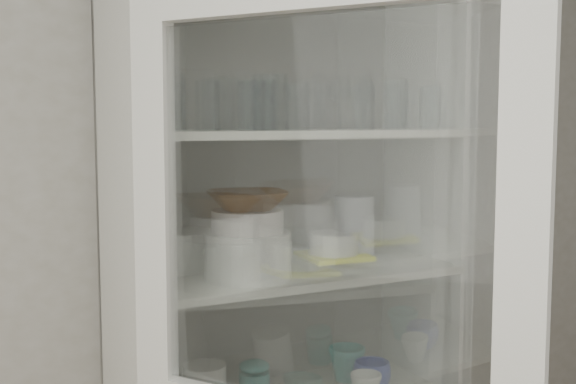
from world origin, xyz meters
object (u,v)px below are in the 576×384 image
goblet_0 (153,96)px  glass_platter (334,261)px  pantry_cabinet (279,368)px  plate_stack_back (179,250)px  yellow_trivet (334,256)px  goblet_2 (340,101)px  grey_bowl_stack (354,228)px  cream_bowl (248,221)px  teal_jar (254,384)px  goblet_3 (364,102)px  terracotta_bowl (247,200)px  white_ramekin (334,243)px  plate_stack_front (248,255)px  mug_blue (372,376)px  mug_teal (347,364)px  goblet_1 (256,103)px

goblet_0 → glass_platter: goblet_0 is taller
pantry_cabinet → goblet_0: bearing=173.9°
plate_stack_back → yellow_trivet: plate_stack_back is taller
goblet_2 → grey_bowl_stack: bearing=-84.9°
pantry_cabinet → goblet_2: 0.84m
cream_bowl → teal_jar: 0.52m
teal_jar → goblet_3: bearing=11.6°
terracotta_bowl → white_ramekin: size_ratio=1.49×
plate_stack_front → teal_jar: plate_stack_front is taller
mug_blue → terracotta_bowl: bearing=163.0°
pantry_cabinet → plate_stack_front: pantry_cabinet is taller
plate_stack_front → goblet_0: bearing=138.4°
mug_blue → mug_teal: bearing=80.5°
goblet_0 → glass_platter: 0.71m
pantry_cabinet → goblet_2: bearing=3.2°
goblet_2 → cream_bowl: size_ratio=0.88×
goblet_2 → white_ramekin: bearing=-128.0°
pantry_cabinet → goblet_2: size_ratio=12.28×
goblet_1 → plate_stack_back: bearing=166.6°
goblet_0 → goblet_2: (0.58, -0.03, -0.01)m
goblet_3 → mug_teal: 0.84m
plate_stack_front → mug_teal: size_ratio=2.01×
plate_stack_back → terracotta_bowl: (0.13, -0.20, 0.16)m
mug_blue → teal_jar: bearing=146.3°
goblet_0 → teal_jar: (0.27, -0.07, -0.84)m
goblet_1 → yellow_trivet: size_ratio=0.84×
cream_bowl → white_ramekin: size_ratio=1.34×
goblet_0 → goblet_2: 0.58m
plate_stack_front → cream_bowl: size_ratio=1.21×
white_ramekin → mug_teal: white_ramekin is taller
yellow_trivet → grey_bowl_stack: grey_bowl_stack is taller
plate_stack_back → white_ramekin: (0.43, -0.15, 0.01)m
terracotta_bowl → yellow_trivet: bearing=9.9°
mug_teal → goblet_3: bearing=28.5°
white_ramekin → mug_teal: bearing=39.5°
goblet_3 → glass_platter: (-0.20, -0.15, -0.48)m
goblet_3 → terracotta_bowl: 0.61m
glass_platter → grey_bowl_stack: bearing=14.7°
pantry_cabinet → mug_blue: size_ratio=18.05×
yellow_trivet → white_ramekin: (0.00, 0.00, 0.04)m
goblet_2 → goblet_3: goblet_3 is taller
pantry_cabinet → glass_platter: pantry_cabinet is taller
terracotta_bowl → glass_platter: terracotta_bowl is taller
cream_bowl → yellow_trivet: size_ratio=1.06×
goblet_1 → teal_jar: 0.82m
terracotta_bowl → pantry_cabinet: bearing=40.8°
plate_stack_front → terracotta_bowl: (-0.00, 0.00, 0.15)m
yellow_trivet → mug_blue: size_ratio=1.58×
plate_stack_back → plate_stack_front: bearing=-58.0°
pantry_cabinet → mug_blue: 0.29m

